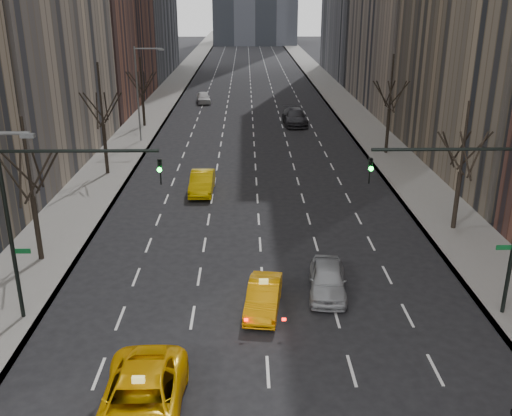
{
  "coord_description": "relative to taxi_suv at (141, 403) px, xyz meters",
  "views": [
    {
      "loc": [
        -0.78,
        -10.37,
        13.61
      ],
      "look_at": [
        -0.3,
        16.7,
        3.5
      ],
      "focal_mm": 40.0,
      "sensor_mm": 36.0,
      "label": 1
    }
  ],
  "objects": [
    {
      "name": "far_taxi",
      "position": [
        0.34,
        24.19,
        -0.06
      ],
      "size": [
        1.71,
        4.73,
        1.55
      ],
      "primitive_type": "imported",
      "rotation": [
        0.0,
        0.0,
        -0.01
      ],
      "color": "#F0BE05",
      "rests_on": "ground"
    },
    {
      "name": "taxi_suv",
      "position": [
        0.0,
        0.0,
        0.0
      ],
      "size": [
        2.87,
        6.09,
        1.68
      ],
      "primitive_type": "imported",
      "rotation": [
        0.0,
        0.0,
        0.01
      ],
      "color": "#EBAA04",
      "rests_on": "ground"
    },
    {
      "name": "silver_sedan_ahead",
      "position": [
        7.48,
        8.91,
        -0.1
      ],
      "size": [
        2.2,
        4.52,
        1.49
      ],
      "primitive_type": "imported",
      "rotation": [
        0.0,
        0.0,
        -0.11
      ],
      "color": "#94969B",
      "rests_on": "ground"
    },
    {
      "name": "far_car_white",
      "position": [
        -2.12,
        61.52,
        -0.11
      ],
      "size": [
        2.32,
        4.51,
        1.47
      ],
      "primitive_type": "imported",
      "rotation": [
        0.0,
        0.0,
        0.14
      ],
      "color": "silver",
      "rests_on": "ground"
    },
    {
      "name": "sidewalk_right",
      "position": [
        16.62,
        64.77,
        -0.77
      ],
      "size": [
        4.5,
        320.0,
        0.15
      ],
      "primitive_type": "cube",
      "color": "slate",
      "rests_on": "ground"
    },
    {
      "name": "tree_lw_d",
      "position": [
        -7.63,
        46.77,
        2.72
      ],
      "size": [
        3.36,
        3.5,
        7.36
      ],
      "color": "black",
      "rests_on": "ground"
    },
    {
      "name": "traffic_mast_right",
      "position": [
        13.48,
        6.76,
        4.65
      ],
      "size": [
        6.69,
        0.39,
        8.0
      ],
      "color": "black",
      "rests_on": "ground"
    },
    {
      "name": "tree_lw_c",
      "position": [
        -7.63,
        28.77,
        3.2
      ],
      "size": [
        3.36,
        3.5,
        8.74
      ],
      "color": "black",
      "rests_on": "ground"
    },
    {
      "name": "tree_rw_c",
      "position": [
        16.37,
        34.77,
        3.2
      ],
      "size": [
        3.36,
        3.5,
        8.74
      ],
      "color": "black",
      "rests_on": "ground"
    },
    {
      "name": "streetlight_far",
      "position": [
        -6.47,
        39.77,
        4.78
      ],
      "size": [
        2.83,
        0.22,
        9.0
      ],
      "color": "slate",
      "rests_on": "ground"
    },
    {
      "name": "tree_lw_b",
      "position": [
        -7.63,
        12.77,
        2.88
      ],
      "size": [
        3.36,
        3.5,
        7.82
      ],
      "color": "black",
      "rests_on": "ground"
    },
    {
      "name": "traffic_mast_left",
      "position": [
        -4.74,
        6.76,
        4.65
      ],
      "size": [
        6.69,
        0.39,
        8.0
      ],
      "color": "black",
      "rests_on": "ground"
    },
    {
      "name": "sidewalk_left",
      "position": [
        -7.88,
        64.77,
        -0.77
      ],
      "size": [
        4.5,
        320.0,
        0.15
      ],
      "primitive_type": "cube",
      "color": "slate",
      "rests_on": "ground"
    },
    {
      "name": "tree_rw_b",
      "position": [
        16.37,
        16.77,
        2.88
      ],
      "size": [
        3.36,
        3.5,
        7.82
      ],
      "color": "black",
      "rests_on": "ground"
    },
    {
      "name": "taxi_sedan",
      "position": [
        4.34,
        7.39,
        -0.16
      ],
      "size": [
        1.97,
        4.27,
        1.36
      ],
      "primitive_type": "imported",
      "rotation": [
        0.0,
        0.0,
        -0.13
      ],
      "color": "orange",
      "rests_on": "ground"
    },
    {
      "name": "far_suv_grey",
      "position": [
        9.06,
        47.5,
        0.04
      ],
      "size": [
        2.69,
        6.13,
        1.75
      ],
      "primitive_type": "imported",
      "rotation": [
        0.0,
        0.0,
        0.04
      ],
      "color": "#2B2B30",
      "rests_on": "ground"
    }
  ]
}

